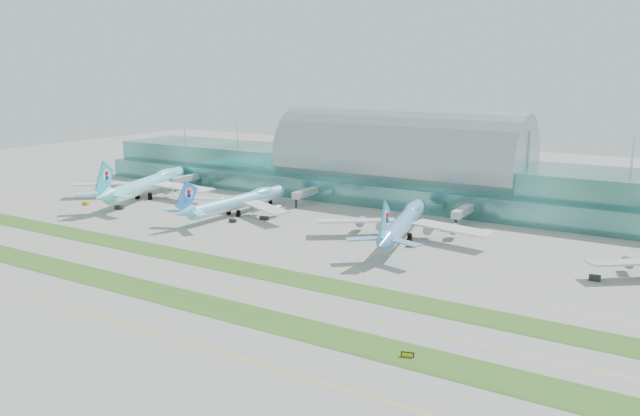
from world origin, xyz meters
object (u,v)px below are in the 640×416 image
Objects in this scene: airliner_a at (148,183)px; airliner_b at (239,201)px; airliner_c at (404,221)px; taxiway_sign_east at (407,355)px; terminal at (400,169)px.

airliner_b is (60.90, -5.27, -1.28)m from airliner_a.
airliner_c is 100.25m from taxiway_sign_east.
terminal reaches higher than airliner_a.
airliner_a reaches higher than taxiway_sign_east.
taxiway_sign_east is (41.21, -91.21, -5.73)m from airliner_c.
airliner_c reaches higher than airliner_b.
airliner_a is at bearing 165.58° from airliner_c.
terminal is 4.60× the size of airliner_c.
taxiway_sign_east is at bearing -65.08° from terminal.
terminal is at bearing 103.22° from airliner_c.
airliner_a is at bearing 134.97° from taxiway_sign_east.
airliner_c is (32.00, -66.37, -7.90)m from terminal.
airliner_b is 24.43× the size of taxiway_sign_east.
airliner_c is at bearing 3.37° from airliner_b.
airliner_b is 0.94× the size of airliner_c.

